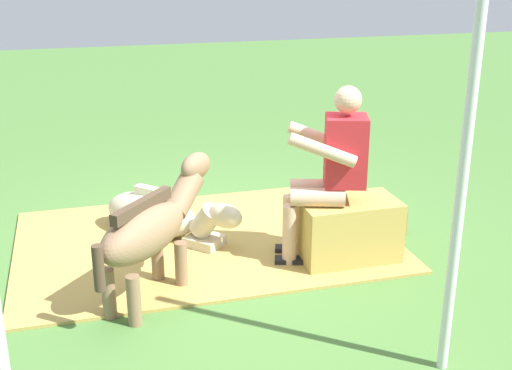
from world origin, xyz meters
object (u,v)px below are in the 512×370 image
(person_seated, at_px, (329,167))
(pony_lying, at_px, (161,215))
(hay_bale, at_px, (348,231))
(pony_standing, at_px, (151,227))
(soda_bottle, at_px, (403,221))
(tent_pole_left, at_px, (462,179))

(person_seated, relative_size, pony_lying, 1.19)
(hay_bale, distance_m, person_seated, 0.54)
(hay_bale, bearing_deg, pony_lying, -31.77)
(pony_lying, bearing_deg, person_seated, 146.04)
(person_seated, height_order, pony_standing, person_seated)
(pony_lying, height_order, soda_bottle, pony_lying)
(tent_pole_left, bearing_deg, soda_bottle, -110.38)
(hay_bale, bearing_deg, person_seated, -12.48)
(pony_standing, bearing_deg, pony_lying, -100.36)
(hay_bale, height_order, person_seated, person_seated)
(pony_standing, height_order, soda_bottle, pony_standing)
(person_seated, xyz_separation_m, pony_standing, (1.35, 0.21, -0.24))
(person_seated, height_order, soda_bottle, person_seated)
(hay_bale, xyz_separation_m, tent_pole_left, (0.01, 1.45, 0.91))
(pony_standing, relative_size, soda_bottle, 4.17)
(hay_bale, distance_m, pony_lying, 1.56)
(pony_standing, height_order, pony_lying, pony_standing)
(person_seated, relative_size, tent_pole_left, 0.59)
(hay_bale, xyz_separation_m, pony_lying, (1.33, -0.82, -0.05))
(soda_bottle, bearing_deg, tent_pole_left, 69.62)
(person_seated, height_order, pony_lying, person_seated)
(person_seated, xyz_separation_m, pony_lying, (1.17, -0.79, -0.57))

